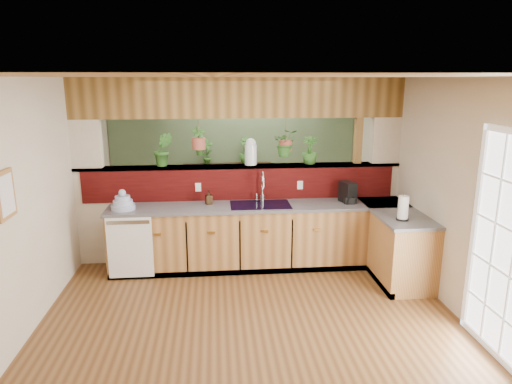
{
  "coord_description": "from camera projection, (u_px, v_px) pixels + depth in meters",
  "views": [
    {
      "loc": [
        -0.35,
        -5.02,
        2.58
      ],
      "look_at": [
        0.17,
        0.7,
        1.15
      ],
      "focal_mm": 32.0,
      "sensor_mm": 36.0,
      "label": 1
    }
  ],
  "objects": [
    {
      "name": "header_beam",
      "position": [
        240.0,
        98.0,
        6.25
      ],
      "size": [
        4.6,
        0.15,
        0.55
      ],
      "primitive_type": "cube",
      "color": "brown",
      "rests_on": "ground"
    },
    {
      "name": "soap_dispenser",
      "position": [
        209.0,
        197.0,
        6.26
      ],
      "size": [
        0.11,
        0.11,
        0.19
      ],
      "primitive_type": "imported",
      "rotation": [
        0.0,
        0.0,
        0.29
      ],
      "color": "#342212",
      "rests_on": "countertop"
    },
    {
      "name": "coffee_maker",
      "position": [
        348.0,
        193.0,
        6.35
      ],
      "size": [
        0.15,
        0.26,
        0.29
      ],
      "rotation": [
        0.0,
        0.0,
        0.28
      ],
      "color": "black",
      "rests_on": "countertop"
    },
    {
      "name": "floor_plant",
      "position": [
        283.0,
        216.0,
        7.51
      ],
      "size": [
        0.77,
        0.7,
        0.76
      ],
      "primitive_type": "imported",
      "rotation": [
        0.0,
        0.0,
        0.16
      ],
      "color": "#295B1F",
      "rests_on": "ground"
    },
    {
      "name": "french_door",
      "position": [
        503.0,
        250.0,
        4.2
      ],
      "size": [
        0.06,
        1.02,
        2.16
      ],
      "primitive_type": "cube",
      "color": "white",
      "rests_on": "ground"
    },
    {
      "name": "sage_backwall",
      "position": [
        234.0,
        149.0,
        8.56
      ],
      "size": [
        4.55,
        0.02,
        2.55
      ],
      "primitive_type": "cube",
      "color": "#556E4B",
      "rests_on": "ground"
    },
    {
      "name": "wall_back",
      "position": [
        234.0,
        149.0,
        8.58
      ],
      "size": [
        4.6,
        0.02,
        2.6
      ],
      "primitive_type": "cube",
      "color": "beige",
      "rests_on": "ground"
    },
    {
      "name": "shelf_plant_a",
      "position": [
        206.0,
        152.0,
        8.3
      ],
      "size": [
        0.26,
        0.18,
        0.47
      ],
      "primitive_type": "imported",
      "rotation": [
        0.0,
        0.0,
        -0.06
      ],
      "color": "#295B1F",
      "rests_on": "shelving_console"
    },
    {
      "name": "pass_through_partition",
      "position": [
        242.0,
        179.0,
        6.53
      ],
      "size": [
        4.6,
        0.21,
        2.6
      ],
      "color": "beige",
      "rests_on": "ground"
    },
    {
      "name": "dishwasher",
      "position": [
        130.0,
        247.0,
        5.91
      ],
      "size": [
        0.58,
        0.03,
        0.82
      ],
      "color": "white",
      "rests_on": "ground"
    },
    {
      "name": "ledge_plant_left",
      "position": [
        163.0,
        149.0,
        6.33
      ],
      "size": [
        0.28,
        0.23,
        0.47
      ],
      "primitive_type": "imported",
      "rotation": [
        0.0,
        0.0,
        0.1
      ],
      "color": "#295B1F",
      "rests_on": "pass_through_ledge"
    },
    {
      "name": "shelf_plant_b",
      "position": [
        247.0,
        151.0,
        8.36
      ],
      "size": [
        0.36,
        0.36,
        0.49
      ],
      "primitive_type": "imported",
      "rotation": [
        0.0,
        0.0,
        0.38
      ],
      "color": "#295B1F",
      "rests_on": "shelving_console"
    },
    {
      "name": "glass_jar",
      "position": [
        251.0,
        152.0,
        6.45
      ],
      "size": [
        0.17,
        0.17,
        0.38
      ],
      "color": "silver",
      "rests_on": "pass_through_ledge"
    },
    {
      "name": "dish_stack",
      "position": [
        123.0,
        203.0,
        6.01
      ],
      "size": [
        0.31,
        0.31,
        0.27
      ],
      "color": "#A1ACD0",
      "rests_on": "countertop"
    },
    {
      "name": "ground",
      "position": [
        248.0,
        298.0,
        5.51
      ],
      "size": [
        4.6,
        7.0,
        0.01
      ],
      "primitive_type": "cube",
      "color": "brown",
      "rests_on": "ground"
    },
    {
      "name": "shelving_console",
      "position": [
        229.0,
        193.0,
        8.52
      ],
      "size": [
        1.67,
        0.56,
        1.09
      ],
      "primitive_type": "cube",
      "rotation": [
        0.0,
        0.0,
        0.08
      ],
      "color": "black",
      "rests_on": "ground"
    },
    {
      "name": "wall_left",
      "position": [
        38.0,
        199.0,
        4.99
      ],
      "size": [
        0.02,
        7.0,
        2.6
      ],
      "primitive_type": "cube",
      "color": "beige",
      "rests_on": "ground"
    },
    {
      "name": "faucet",
      "position": [
        262.0,
        185.0,
        6.36
      ],
      "size": [
        0.19,
        0.19,
        0.44
      ],
      "color": "#B7B7B2",
      "rests_on": "countertop"
    },
    {
      "name": "framed_print",
      "position": [
        5.0,
        195.0,
        4.16
      ],
      "size": [
        0.04,
        0.35,
        0.45
      ],
      "color": "olive",
      "rests_on": "wall_left"
    },
    {
      "name": "countertop",
      "position": [
        303.0,
        237.0,
        6.31
      ],
      "size": [
        4.14,
        1.52,
        0.9
      ],
      "color": "olive",
      "rests_on": "ground"
    },
    {
      "name": "paper_towel",
      "position": [
        403.0,
        208.0,
        5.55
      ],
      "size": [
        0.15,
        0.15,
        0.32
      ],
      "color": "black",
      "rests_on": "countertop"
    },
    {
      "name": "pass_through_ledge",
      "position": [
        240.0,
        166.0,
        6.48
      ],
      "size": [
        4.6,
        0.21,
        0.04
      ],
      "primitive_type": "cube",
      "color": "brown",
      "rests_on": "ground"
    },
    {
      "name": "ceiling",
      "position": [
        247.0,
        77.0,
        4.88
      ],
      "size": [
        4.6,
        7.0,
        0.01
      ],
      "primitive_type": "cube",
      "color": "brown",
      "rests_on": "ground"
    },
    {
      "name": "hanging_plant_b",
      "position": [
        286.0,
        131.0,
        6.42
      ],
      "size": [
        0.36,
        0.32,
        0.5
      ],
      "color": "brown",
      "rests_on": "header_beam"
    },
    {
      "name": "wall_right",
      "position": [
        441.0,
        190.0,
        5.4
      ],
      "size": [
        0.02,
        7.0,
        2.6
      ],
      "primitive_type": "cube",
      "color": "beige",
      "rests_on": "ground"
    },
    {
      "name": "hanging_plant_a",
      "position": [
        198.0,
        132.0,
        6.31
      ],
      "size": [
        0.25,
        0.2,
        0.52
      ],
      "color": "brown",
      "rests_on": "header_beam"
    },
    {
      "name": "navy_sink",
      "position": [
        260.0,
        210.0,
        6.27
      ],
      "size": [
        0.82,
        0.5,
        0.18
      ],
      "color": "black",
      "rests_on": "countertop"
    },
    {
      "name": "ledge_plant_right",
      "position": [
        310.0,
        150.0,
        6.52
      ],
      "size": [
        0.23,
        0.23,
        0.39
      ],
      "primitive_type": "imported",
      "rotation": [
        0.0,
        0.0,
        -0.05
      ],
      "color": "#295B1F",
      "rests_on": "pass_through_ledge"
    }
  ]
}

